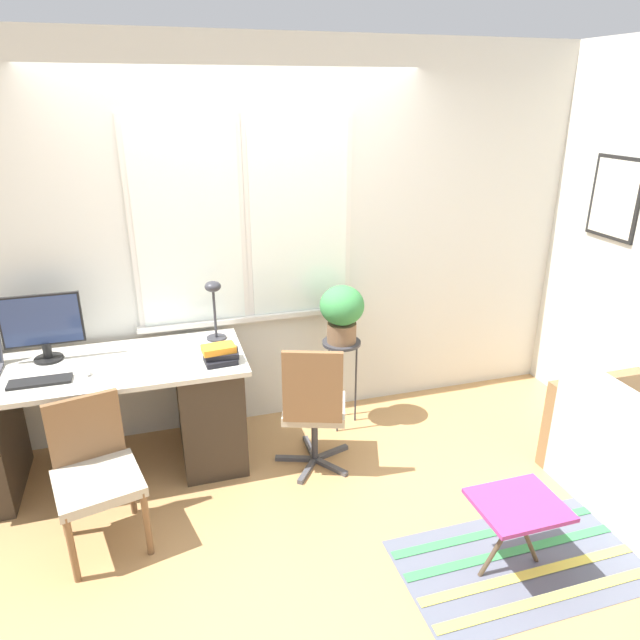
# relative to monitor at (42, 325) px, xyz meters

# --- Properties ---
(ground_plane) EXTENTS (14.00, 14.00, 0.00)m
(ground_plane) POSITION_rel_monitor_xyz_m (1.29, -0.54, -1.01)
(ground_plane) COLOR tan
(wall_back_with_window) EXTENTS (9.00, 0.12, 2.70)m
(wall_back_with_window) POSITION_rel_monitor_xyz_m (1.30, 0.26, 0.34)
(wall_back_with_window) COLOR silver
(wall_back_with_window) RESTS_ON ground_plane
(wall_right_with_picture) EXTENTS (0.08, 9.00, 2.70)m
(wall_right_with_picture) POSITION_rel_monitor_xyz_m (3.85, -0.53, 0.34)
(wall_right_with_picture) COLOR silver
(wall_right_with_picture) RESTS_ON ground_plane
(desk) EXTENTS (1.87, 0.72, 0.78)m
(desk) POSITION_rel_monitor_xyz_m (0.25, -0.17, -0.60)
(desk) COLOR beige
(desk) RESTS_ON ground_plane
(monitor) EXTENTS (0.47, 0.17, 0.43)m
(monitor) POSITION_rel_monitor_xyz_m (0.00, 0.00, 0.00)
(monitor) COLOR black
(monitor) RESTS_ON desk
(keyboard) EXTENTS (0.34, 0.12, 0.02)m
(keyboard) POSITION_rel_monitor_xyz_m (-0.01, -0.32, -0.22)
(keyboard) COLOR black
(keyboard) RESTS_ON desk
(mouse) EXTENTS (0.03, 0.06, 0.03)m
(mouse) POSITION_rel_monitor_xyz_m (0.25, -0.30, -0.22)
(mouse) COLOR silver
(mouse) RESTS_ON desk
(desk_lamp) EXTENTS (0.13, 0.13, 0.41)m
(desk_lamp) POSITION_rel_monitor_xyz_m (1.05, 0.03, 0.05)
(desk_lamp) COLOR #2D2D33
(desk_lamp) RESTS_ON desk
(book_stack) EXTENTS (0.23, 0.18, 0.11)m
(book_stack) POSITION_rel_monitor_xyz_m (1.03, -0.35, -0.18)
(book_stack) COLOR black
(book_stack) RESTS_ON desk
(desk_chair_wooden) EXTENTS (0.51, 0.52, 0.82)m
(desk_chair_wooden) POSITION_rel_monitor_xyz_m (0.27, -0.81, -0.56)
(desk_chair_wooden) COLOR brown
(desk_chair_wooden) RESTS_ON ground_plane
(office_chair_swivel) EXTENTS (0.52, 0.54, 0.92)m
(office_chair_swivel) POSITION_rel_monitor_xyz_m (1.58, -0.53, -0.54)
(office_chair_swivel) COLOR #47474C
(office_chair_swivel) RESTS_ON ground_plane
(plant_stand) EXTENTS (0.28, 0.28, 0.68)m
(plant_stand) POSITION_rel_monitor_xyz_m (1.93, -0.05, -0.41)
(plant_stand) COLOR #333338
(plant_stand) RESTS_ON ground_plane
(potted_plant) EXTENTS (0.31, 0.31, 0.42)m
(potted_plant) POSITION_rel_monitor_xyz_m (1.93, -0.05, -0.10)
(potted_plant) COLOR brown
(potted_plant) RESTS_ON plant_stand
(floor_rug_striped) EXTENTS (1.46, 0.72, 0.01)m
(floor_rug_striped) POSITION_rel_monitor_xyz_m (2.48, -1.65, -1.01)
(floor_rug_striped) COLOR #565B6B
(floor_rug_striped) RESTS_ON ground_plane
(folding_stool) EXTENTS (0.43, 0.37, 0.43)m
(folding_stool) POSITION_rel_monitor_xyz_m (2.32, -1.66, -0.62)
(folding_stool) COLOR #93337A
(folding_stool) RESTS_ON ground_plane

